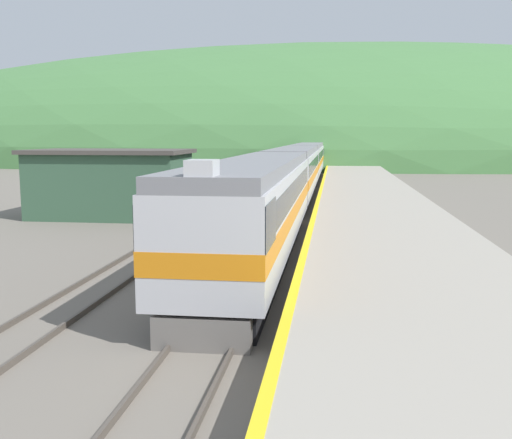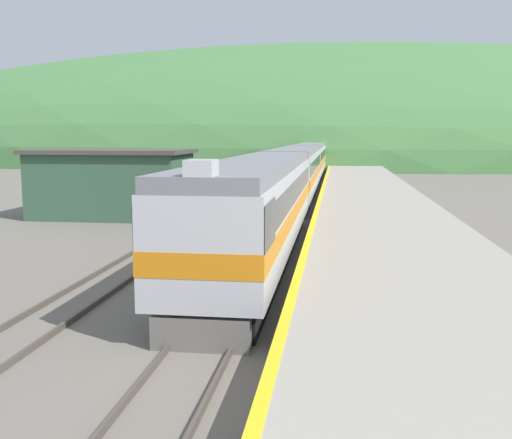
{
  "view_description": "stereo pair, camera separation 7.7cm",
  "coord_description": "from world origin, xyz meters",
  "px_view_note": "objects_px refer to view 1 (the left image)",
  "views": [
    {
      "loc": [
        2.9,
        3.2,
        4.81
      ],
      "look_at": [
        0.6,
        20.72,
        2.32
      ],
      "focal_mm": 42.0,
      "sensor_mm": 36.0,
      "label": 1
    },
    {
      "loc": [
        2.98,
        3.21,
        4.81
      ],
      "look_at": [
        0.6,
        20.72,
        2.32
      ],
      "focal_mm": 42.0,
      "sensor_mm": 36.0,
      "label": 2
    }
  ],
  "objects_px": {
    "carriage_third": "(308,160)",
    "carriage_fourth": "(314,154)",
    "express_train_lead_car": "(257,206)",
    "carriage_second": "(295,172)"
  },
  "relations": [
    {
      "from": "carriage_third",
      "to": "carriage_fourth",
      "type": "xyz_separation_m",
      "value": [
        0.0,
        21.29,
        0.0
      ]
    },
    {
      "from": "carriage_third",
      "to": "carriage_fourth",
      "type": "relative_size",
      "value": 1.0
    },
    {
      "from": "express_train_lead_car",
      "to": "carriage_second",
      "type": "xyz_separation_m",
      "value": [
        0.0,
        21.4,
        -0.01
      ]
    },
    {
      "from": "carriage_second",
      "to": "carriage_third",
      "type": "distance_m",
      "value": 21.29
    },
    {
      "from": "carriage_second",
      "to": "carriage_third",
      "type": "bearing_deg",
      "value": 90.0
    },
    {
      "from": "express_train_lead_car",
      "to": "carriage_fourth",
      "type": "distance_m",
      "value": 63.97
    },
    {
      "from": "express_train_lead_car",
      "to": "carriage_second",
      "type": "height_order",
      "value": "express_train_lead_car"
    },
    {
      "from": "express_train_lead_car",
      "to": "carriage_third",
      "type": "height_order",
      "value": "express_train_lead_car"
    },
    {
      "from": "carriage_third",
      "to": "carriage_second",
      "type": "bearing_deg",
      "value": -90.0
    },
    {
      "from": "carriage_second",
      "to": "express_train_lead_car",
      "type": "bearing_deg",
      "value": -90.0
    }
  ]
}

